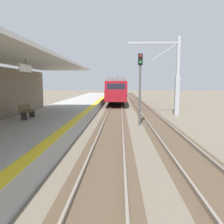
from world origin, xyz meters
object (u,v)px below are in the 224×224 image
object	(u,v)px
rail_signal_post	(140,82)
platform_bench	(27,111)
catenary_pylon_far_side	(174,78)
approaching_train	(117,89)

from	to	relation	value
rail_signal_post	platform_bench	world-z (taller)	rail_signal_post
catenary_pylon_far_side	approaching_train	bearing A→B (deg)	110.20
approaching_train	rail_signal_post	distance (m)	21.13
rail_signal_post	platform_bench	xyz separation A→B (m)	(-7.26, -2.84, -1.82)
approaching_train	rail_signal_post	xyz separation A→B (m)	(1.98, -21.01, 1.02)
rail_signal_post	catenary_pylon_far_side	xyz separation A→B (m)	(3.74, 5.49, 0.41)
catenary_pylon_far_side	rail_signal_post	bearing A→B (deg)	-124.22
approaching_train	catenary_pylon_far_side	bearing A→B (deg)	-69.80
catenary_pylon_far_side	platform_bench	xyz separation A→B (m)	(-10.99, -8.33, -2.23)
catenary_pylon_far_side	platform_bench	size ratio (longest dim) A/B	4.69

